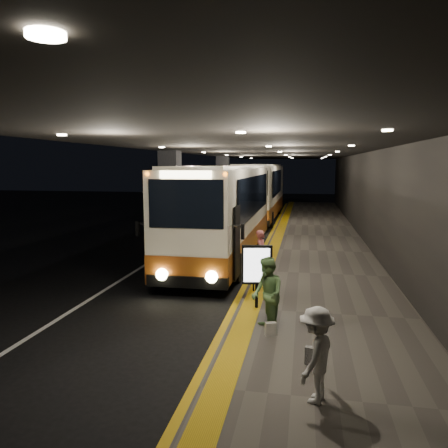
% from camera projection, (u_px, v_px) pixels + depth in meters
% --- Properties ---
extents(ground, '(90.00, 90.00, 0.00)m').
position_uv_depth(ground, '(178.00, 278.00, 14.78)').
color(ground, black).
extents(lane_line_white, '(0.12, 50.00, 0.01)m').
position_uv_depth(lane_line_white, '(172.00, 249.00, 19.98)').
color(lane_line_white, silver).
rests_on(lane_line_white, ground).
extents(kerb_stripe_yellow, '(0.18, 50.00, 0.01)m').
position_uv_depth(kerb_stripe_yellow, '(262.00, 252.00, 19.22)').
color(kerb_stripe_yellow, gold).
rests_on(kerb_stripe_yellow, ground).
extents(sidewalk, '(4.50, 50.00, 0.15)m').
position_uv_depth(sidewalk, '(318.00, 252.00, 18.78)').
color(sidewalk, '#514C44').
rests_on(sidewalk, ground).
extents(tactile_strip, '(0.50, 50.00, 0.01)m').
position_uv_depth(tactile_strip, '(273.00, 249.00, 19.11)').
color(tactile_strip, gold).
rests_on(tactile_strip, sidewalk).
extents(terminal_wall, '(0.10, 50.00, 6.00)m').
position_uv_depth(terminal_wall, '(375.00, 185.00, 17.98)').
color(terminal_wall, black).
rests_on(terminal_wall, ground).
extents(support_columns, '(0.80, 24.80, 4.40)m').
position_uv_depth(support_columns, '(170.00, 203.00, 18.65)').
color(support_columns, black).
rests_on(support_columns, ground).
extents(canopy, '(9.00, 50.00, 0.40)m').
position_uv_depth(canopy, '(267.00, 146.00, 18.58)').
color(canopy, black).
rests_on(canopy, support_columns).
extents(coach_main, '(2.50, 11.78, 3.66)m').
position_uv_depth(coach_main, '(224.00, 216.00, 17.73)').
color(coach_main, beige).
rests_on(coach_main, ground).
extents(coach_second, '(2.61, 11.91, 3.73)m').
position_uv_depth(coach_second, '(259.00, 194.00, 30.27)').
color(coach_second, beige).
rests_on(coach_second, ground).
extents(passenger_boarding, '(0.46, 0.62, 1.55)m').
position_uv_depth(passenger_boarding, '(261.00, 254.00, 14.28)').
color(passenger_boarding, '#BB5759').
rests_on(passenger_boarding, sidewalk).
extents(passenger_waiting_green, '(0.79, 0.94, 1.66)m').
position_uv_depth(passenger_waiting_green, '(267.00, 295.00, 9.56)').
color(passenger_waiting_green, '#577D45').
rests_on(passenger_waiting_green, sidewalk).
extents(passenger_waiting_white, '(0.76, 1.07, 1.51)m').
position_uv_depth(passenger_waiting_white, '(316.00, 355.00, 6.72)').
color(passenger_waiting_white, silver).
rests_on(passenger_waiting_white, sidewalk).
extents(bag_polka, '(0.30, 0.19, 0.34)m').
position_uv_depth(bag_polka, '(313.00, 356.00, 8.01)').
color(bag_polka, black).
rests_on(bag_polka, sidewalk).
extents(bag_plain, '(0.26, 0.21, 0.29)m').
position_uv_depth(bag_plain, '(271.00, 329.00, 9.40)').
color(bag_plain, '#BAB8AE').
rests_on(bag_plain, sidewalk).
extents(info_sign, '(0.78, 0.24, 1.64)m').
position_uv_depth(info_sign, '(257.00, 266.00, 11.08)').
color(info_sign, black).
rests_on(info_sign, sidewalk).
extents(stanchion_post, '(0.05, 0.05, 1.05)m').
position_uv_depth(stanchion_post, '(254.00, 274.00, 12.64)').
color(stanchion_post, black).
rests_on(stanchion_post, sidewalk).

